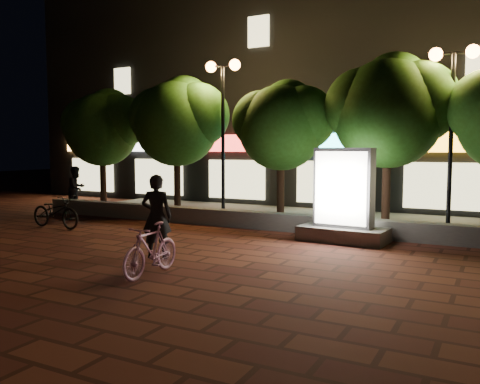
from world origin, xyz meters
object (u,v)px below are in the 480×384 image
Objects in this scene: tree_left at (179,118)px; scooter_pink at (151,249)px; tree_mid at (283,122)px; street_lamp_right at (453,91)px; tree_right at (391,107)px; pedestrian at (77,188)px; rider at (157,216)px; scooter_parked at (56,211)px; street_lamp_left at (223,98)px; ad_kiosk at (344,204)px; tree_far_left at (104,125)px.

tree_left reaches higher than scooter_pink.
scooter_pink is (0.42, -7.33, -2.72)m from tree_mid.
street_lamp_right is (8.95, -0.26, 0.45)m from tree_left.
tree_right is 1.70m from street_lamp_right.
pedestrian is (-11.36, -0.96, -2.67)m from tree_right.
rider is 0.96× the size of scooter_parked.
ad_kiosk is at bearing -23.13° from street_lamp_left.
tree_mid is (7.50, -0.00, -0.08)m from tree_far_left.
tree_left is 9.06m from scooter_pink.
street_lamp_left is at bearing -177.19° from tree_right.
tree_far_left is at bearing 167.40° from ad_kiosk.
tree_right reaches higher than tree_left.
pedestrian is at bearing 39.36° from scooter_parked.
tree_right is at bearing -141.19° from rider.
street_lamp_left is 7.00m from street_lamp_right.
rider is (3.59, -6.07, -2.53)m from tree_left.
scooter_parked is at bearing -166.78° from ad_kiosk.
scooter_pink is (-2.22, -5.07, -0.47)m from ad_kiosk.
ad_kiosk is (6.63, -2.27, -2.48)m from tree_left.
rider is at bearing -132.69° from street_lamp_right.
tree_mid is 3.32m from tree_right.
street_lamp_left is 3.16× the size of scooter_pink.
tree_mid is 4.14m from ad_kiosk.
ad_kiosk is 1.46× the size of scooter_pink.
scooter_pink is at bearing -131.11° from pedestrian.
tree_mid is 1.88× the size of ad_kiosk.
tree_far_left is 2.43× the size of scooter_parked.
tree_right is at bearing -62.73° from scooter_parked.
tree_right is at bearing 0.00° from tree_mid.
street_lamp_right is at bearing -91.08° from pedestrian.
tree_far_left is 7.50m from tree_mid.
street_lamp_left is at bearing 107.90° from scooter_pink.
tree_left is at bearing 180.00° from tree_mid.
street_lamp_right reaches higher than scooter_parked.
tree_far_left is 2.54× the size of rider.
tree_left is 0.97× the size of tree_right.
street_lamp_left is (-2.05, -0.26, 0.81)m from tree_mid.
scooter_pink is at bearing -122.64° from street_lamp_right.
street_lamp_right is 3.05× the size of pedestrian.
tree_right is 11.71m from pedestrian.
rider is 9.19m from pedestrian.
street_lamp_left is (1.95, -0.26, 0.58)m from tree_left.
pedestrian is at bearing 141.69° from scooter_pink.
scooter_parked is (-1.58, -4.20, -2.94)m from tree_left.
pedestrian is (-8.47, 6.37, 0.40)m from scooter_pink.
tree_left is 3.00× the size of pedestrian.
tree_right reaches higher than tree_far_left.
rider is (-3.04, -3.80, -0.05)m from ad_kiosk.
tree_left is 7.49m from rider.
ad_kiosk is (2.64, -2.27, -2.25)m from tree_mid.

